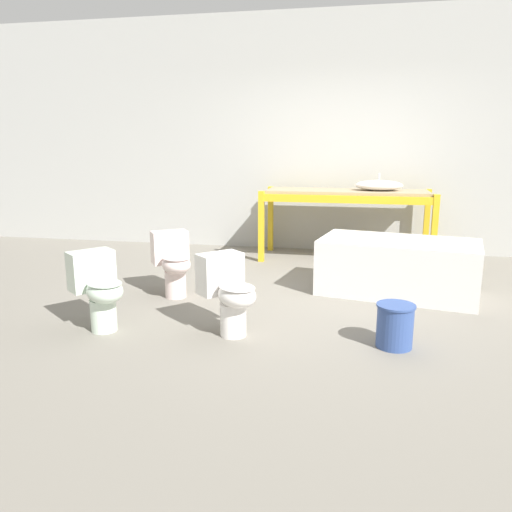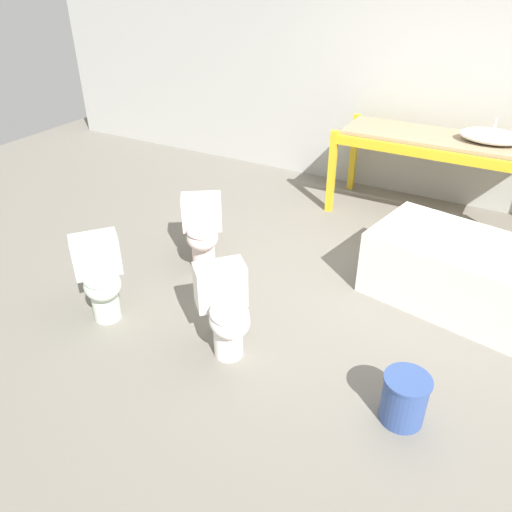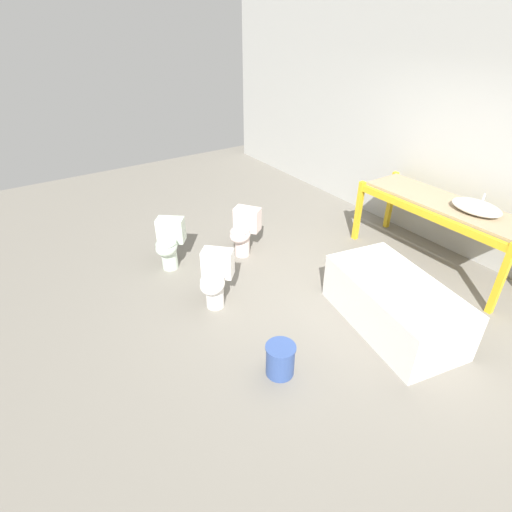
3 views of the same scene
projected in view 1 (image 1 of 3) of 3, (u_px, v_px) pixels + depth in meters
ground_plane at (322, 295)px, 4.98m from camera, size 12.00×12.00×0.00m
warehouse_wall_rear at (337, 134)px, 6.78m from camera, size 10.80×0.08×3.20m
shelving_rack at (347, 200)px, 6.38m from camera, size 2.16×0.77×0.90m
sink_basin at (379, 185)px, 6.26m from camera, size 0.59×0.37×0.21m
bathtub_main at (398, 263)px, 4.98m from camera, size 1.64×1.08×0.55m
toilet_near at (173, 261)px, 4.90m from camera, size 0.55×0.61×0.63m
toilet_far at (99, 287)px, 4.01m from camera, size 0.60×0.57×0.63m
toilet_extra at (229, 291)px, 3.91m from camera, size 0.59×0.59×0.63m
bucket_white at (395, 325)px, 3.69m from camera, size 0.29×0.29×0.33m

